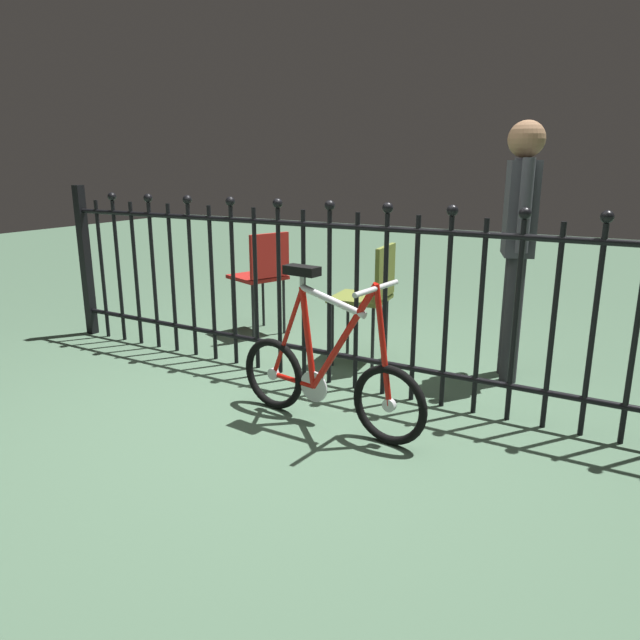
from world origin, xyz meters
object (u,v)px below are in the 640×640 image
chair_olive (370,291)px  chair_red (262,272)px  person_visitor (519,230)px  bicycle (327,374)px

chair_olive → chair_red: size_ratio=1.00×
chair_red → person_visitor: 2.08m
chair_red → bicycle: bearing=-43.6°
chair_olive → chair_red: (-1.09, 0.22, 0.00)m
chair_olive → bicycle: bearing=-77.0°
bicycle → chair_red: bicycle is taller
bicycle → person_visitor: size_ratio=0.72×
chair_olive → person_visitor: person_visitor is taller
bicycle → chair_olive: size_ratio=1.40×
bicycle → person_visitor: (0.69, 1.27, 0.70)m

